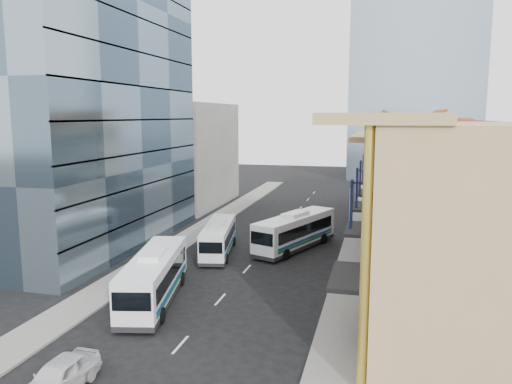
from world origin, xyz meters
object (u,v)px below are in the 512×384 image
(sedan_left, at_px, (59,377))
(bus_left_far, at_px, (219,237))
(office_tower, at_px, (81,87))
(bus_right, at_px, (295,230))
(bus_left_near, at_px, (154,276))
(shophouse_tan, at_px, (450,236))

(sedan_left, bearing_deg, bus_left_far, 93.42)
(office_tower, bearing_deg, bus_left_far, -0.66)
(bus_right, bearing_deg, sedan_left, -81.55)
(bus_left_near, height_order, sedan_left, bus_left_near)
(shophouse_tan, height_order, bus_left_near, shophouse_tan)
(bus_left_near, bearing_deg, shophouse_tan, -17.38)
(office_tower, xyz_separation_m, bus_left_near, (12.84, -12.40, -13.24))
(shophouse_tan, bearing_deg, office_tower, 155.70)
(office_tower, relative_size, bus_left_far, 3.16)
(office_tower, relative_size, bus_right, 2.72)
(bus_left_far, xyz_separation_m, sedan_left, (0.23, -23.59, -0.75))
(shophouse_tan, height_order, bus_right, shophouse_tan)
(bus_left_near, distance_m, sedan_left, 11.42)
(sedan_left, bearing_deg, bus_right, 79.81)
(office_tower, xyz_separation_m, sedan_left, (13.55, -23.75, -14.23))
(office_tower, bearing_deg, bus_left_near, -44.00)
(office_tower, height_order, sedan_left, office_tower)
(shophouse_tan, xyz_separation_m, sedan_left, (-17.45, -9.75, -5.23))
(bus_left_far, height_order, sedan_left, bus_left_far)
(bus_left_far, bearing_deg, shophouse_tan, -48.56)
(shophouse_tan, bearing_deg, bus_left_near, 174.95)
(bus_left_far, distance_m, bus_right, 7.23)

